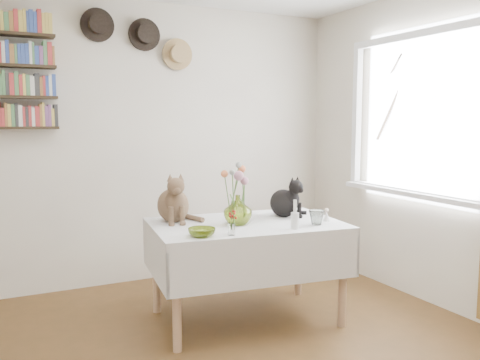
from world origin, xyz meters
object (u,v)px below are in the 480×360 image
flower_vase (238,210)px  tabby_cat (173,196)px  dining_table (246,247)px  black_cat (284,196)px

flower_vase → tabby_cat: bearing=140.7°
dining_table → flower_vase: (-0.08, -0.03, 0.28)m
black_cat → flower_vase: 0.47m
dining_table → black_cat: black_cat is taller
tabby_cat → flower_vase: tabby_cat is taller
tabby_cat → black_cat: (0.82, -0.19, -0.03)m
dining_table → tabby_cat: size_ratio=3.90×
tabby_cat → flower_vase: bearing=-29.6°
tabby_cat → flower_vase: 0.49m
tabby_cat → black_cat: 0.85m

